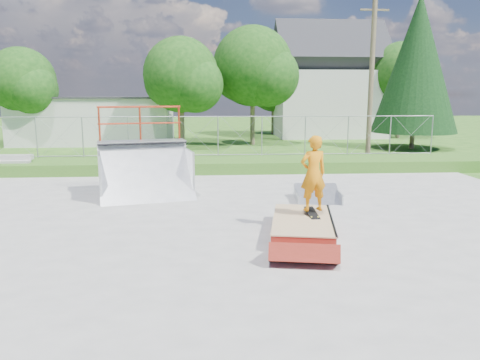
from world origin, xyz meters
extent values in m
plane|color=#275618|center=(0.00, 0.00, 0.00)|extent=(120.00, 120.00, 0.00)
cube|color=gray|center=(0.00, 0.00, 0.02)|extent=(20.00, 16.00, 0.04)
cube|color=#275618|center=(0.00, 9.50, 0.25)|extent=(24.00, 3.00, 0.50)
cube|color=maroon|center=(1.70, -0.27, 0.19)|extent=(1.83, 2.98, 0.39)
cube|color=tan|center=(1.70, -0.27, 0.40)|extent=(1.86, 3.01, 0.03)
cube|color=black|center=(1.98, 0.01, 0.46)|extent=(0.24, 0.80, 0.13)
imported|color=orange|center=(1.98, 0.01, 1.36)|extent=(0.73, 0.56, 1.79)
cube|color=#BBBCB7|center=(-8.00, 22.00, 1.50)|extent=(10.00, 6.00, 3.00)
cube|color=#BBBCB7|center=(9.00, 26.00, 2.50)|extent=(8.00, 6.00, 5.00)
cube|color=#29292E|center=(9.00, 26.00, 5.90)|extent=(8.40, 6.08, 6.08)
cylinder|color=brown|center=(7.50, 12.00, 4.00)|extent=(0.24, 0.24, 8.00)
cylinder|color=brown|center=(-2.00, 18.00, 1.22)|extent=(0.30, 0.30, 2.45)
sphere|color=#123D10|center=(-2.00, 18.00, 4.41)|extent=(4.48, 4.48, 4.48)
sphere|color=#123D10|center=(-1.16, 17.44, 3.85)|extent=(3.36, 3.36, 3.36)
cylinder|color=brown|center=(2.50, 20.00, 1.40)|extent=(0.30, 0.30, 2.80)
sphere|color=#123D10|center=(2.50, 20.00, 5.04)|extent=(5.12, 5.12, 5.12)
sphere|color=#123D10|center=(3.46, 19.36, 4.40)|extent=(3.84, 3.84, 3.84)
cylinder|color=brown|center=(-12.00, 20.00, 1.14)|extent=(0.30, 0.30, 2.27)
sphere|color=#123D10|center=(-12.00, 20.00, 4.10)|extent=(4.16, 4.16, 4.16)
sphere|color=#123D10|center=(-11.22, 19.48, 3.58)|extent=(3.12, 3.12, 3.12)
cylinder|color=brown|center=(14.00, 24.00, 1.31)|extent=(0.30, 0.30, 2.62)
sphere|color=#123D10|center=(14.00, 24.00, 4.72)|extent=(4.80, 4.80, 4.80)
sphere|color=#123D10|center=(14.90, 23.40, 4.12)|extent=(3.60, 3.60, 3.60)
cylinder|color=brown|center=(5.00, 28.00, 1.05)|extent=(0.30, 0.30, 2.10)
sphere|color=#123D10|center=(5.00, 28.00, 3.78)|extent=(3.84, 3.84, 3.84)
sphere|color=#123D10|center=(5.72, 27.52, 3.30)|extent=(2.88, 2.88, 2.88)
cylinder|color=brown|center=(12.00, 17.00, 0.60)|extent=(0.28, 0.28, 1.20)
cone|color=black|center=(12.00, 17.00, 5.05)|extent=(5.04, 5.04, 8.10)
camera|label=1|loc=(-0.51, -10.67, 3.26)|focal=35.00mm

